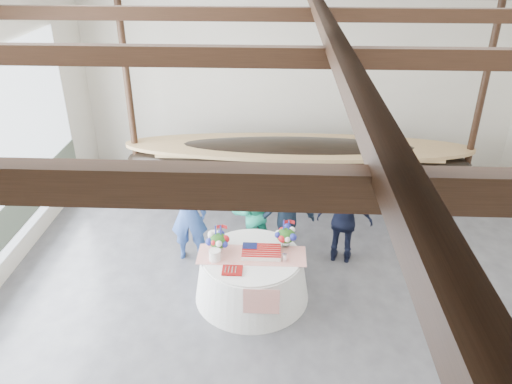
{
  "coord_description": "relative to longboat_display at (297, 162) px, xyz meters",
  "views": [
    {
      "loc": [
        -0.46,
        -5.42,
        5.24
      ],
      "look_at": [
        -0.83,
        2.33,
        1.15
      ],
      "focal_mm": 35.0,
      "sensor_mm": 36.0,
      "label": 1
    }
  ],
  "objects": [
    {
      "name": "tabletop_items",
      "position": [
        -0.83,
        -3.22,
        0.05
      ],
      "size": [
        1.68,
        0.96,
        0.4
      ],
      "color": "red",
      "rests_on": "banquet_table"
    },
    {
      "name": "guest_man_left",
      "position": [
        -0.25,
        -2.03,
        -0.03
      ],
      "size": [
        1.22,
        0.89,
        1.69
      ],
      "primitive_type": "imported",
      "rotation": [
        0.0,
        0.0,
        3.4
      ],
      "color": "black",
      "rests_on": "ground"
    },
    {
      "name": "banquet_table",
      "position": [
        -0.79,
        -3.34,
        -0.49
      ],
      "size": [
        1.81,
        1.81,
        0.78
      ],
      "color": "silver",
      "rests_on": "ground"
    },
    {
      "name": "wall_back",
      "position": [
        0.04,
        1.72,
        1.37
      ],
      "size": [
        10.0,
        0.02,
        4.5
      ],
      "primitive_type": "cube",
      "color": "silver",
      "rests_on": "ground"
    },
    {
      "name": "ceiling",
      "position": [
        0.04,
        -4.28,
        3.62
      ],
      "size": [
        10.0,
        12.0,
        0.01
      ],
      "primitive_type": "cube",
      "color": "white",
      "rests_on": "wall_back"
    },
    {
      "name": "longboat_display",
      "position": [
        0.0,
        0.0,
        0.0
      ],
      "size": [
        7.31,
        1.46,
        1.37
      ],
      "color": "black",
      "rests_on": "ground"
    },
    {
      "name": "guest_man_right",
      "position": [
        0.75,
        -2.28,
        -0.06
      ],
      "size": [
        1.01,
        0.58,
        1.63
      ],
      "primitive_type": "imported",
      "rotation": [
        0.0,
        0.0,
        2.94
      ],
      "color": "black",
      "rests_on": "ground"
    },
    {
      "name": "pavilion_structure",
      "position": [
        0.04,
        -3.53,
        3.13
      ],
      "size": [
        9.8,
        11.76,
        4.5
      ],
      "color": "black",
      "rests_on": "ground"
    },
    {
      "name": "guest_woman_blue",
      "position": [
        -1.94,
        -2.32,
        0.01
      ],
      "size": [
        0.67,
        0.47,
        1.77
      ],
      "primitive_type": "imported",
      "rotation": [
        0.0,
        0.0,
        3.22
      ],
      "color": "#2B488C",
      "rests_on": "ground"
    },
    {
      "name": "floor",
      "position": [
        0.04,
        -4.28,
        -0.88
      ],
      "size": [
        10.0,
        12.0,
        0.01
      ],
      "primitive_type": "cube",
      "color": "#3D3D42",
      "rests_on": "ground"
    },
    {
      "name": "guest_woman_teal",
      "position": [
        -0.86,
        -2.01,
        -0.08
      ],
      "size": [
        0.92,
        0.82,
        1.59
      ],
      "primitive_type": "imported",
      "rotation": [
        0.0,
        0.0,
        3.47
      ],
      "color": "#1FA280",
      "rests_on": "ground"
    }
  ]
}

